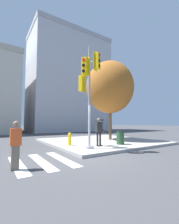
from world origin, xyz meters
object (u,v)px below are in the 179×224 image
object	(u,v)px
person_photographer	(99,129)
traffic_signal_pole	(88,82)
trash_bin	(120,137)
pedestrian_distant	(16,144)
street_tree	(110,87)
fire_hydrant	(70,139)

from	to	relation	value
person_photographer	traffic_signal_pole	bearing A→B (deg)	-157.77
traffic_signal_pole	trash_bin	bearing A→B (deg)	5.55
pedestrian_distant	street_tree	distance (m)	9.33
traffic_signal_pole	pedestrian_distant	xyz separation A→B (m)	(-3.68, -1.31, -2.93)
fire_hydrant	traffic_signal_pole	bearing A→B (deg)	-79.70
person_photographer	street_tree	distance (m)	4.98
traffic_signal_pole	person_photographer	size ratio (longest dim) A/B	3.43
person_photographer	pedestrian_distant	bearing A→B (deg)	-159.86
traffic_signal_pole	person_photographer	distance (m)	2.86
fire_hydrant	trash_bin	size ratio (longest dim) A/B	0.87
street_tree	trash_bin	bearing A→B (deg)	-117.39
street_tree	fire_hydrant	world-z (taller)	street_tree
traffic_signal_pole	trash_bin	distance (m)	4.12
person_photographer	pedestrian_distant	world-z (taller)	person_photographer
traffic_signal_pole	trash_bin	size ratio (longest dim) A/B	6.45
pedestrian_distant	traffic_signal_pole	bearing A→B (deg)	19.53
pedestrian_distant	street_tree	world-z (taller)	street_tree
person_photographer	trash_bin	size ratio (longest dim) A/B	1.88
pedestrian_distant	trash_bin	distance (m)	6.49
person_photographer	fire_hydrant	world-z (taller)	person_photographer
person_photographer	street_tree	world-z (taller)	street_tree
person_photographer	street_tree	bearing A→B (deg)	38.77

